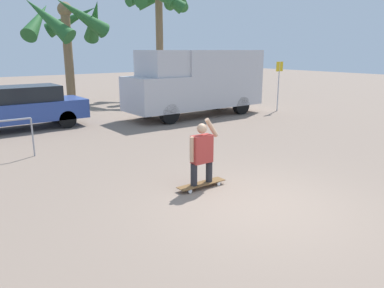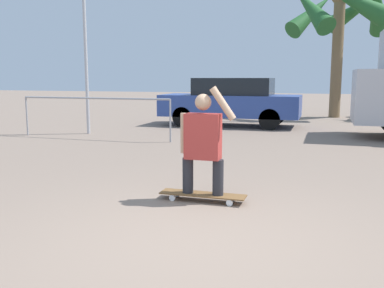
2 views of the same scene
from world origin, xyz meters
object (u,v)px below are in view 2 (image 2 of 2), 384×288
person_skateboarder (203,140)px  palm_tree_center_background (341,11)px  flagpole (87,23)px  parked_car_blue (231,101)px  skateboard (203,195)px

person_skateboarder → palm_tree_center_background: 13.33m
palm_tree_center_background → flagpole: bearing=-132.5°
parked_car_blue → palm_tree_center_background: palm_tree_center_background is taller
flagpole → parked_car_blue: bearing=43.3°
parked_car_blue → flagpole: 5.13m
parked_car_blue → flagpole: flagpole is taller
skateboard → person_skateboarder: size_ratio=0.81×
person_skateboarder → palm_tree_center_background: size_ratio=0.26×
person_skateboarder → palm_tree_center_background: (1.83, 12.79, 3.29)m
parked_car_blue → skateboard: bearing=-80.1°
person_skateboarder → parked_car_blue: size_ratio=0.31×
skateboard → flagpole: 7.89m
person_skateboarder → palm_tree_center_background: palm_tree_center_background is taller
skateboard → person_skateboarder: person_skateboarder is taller
person_skateboarder → parked_car_blue: bearing=99.9°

